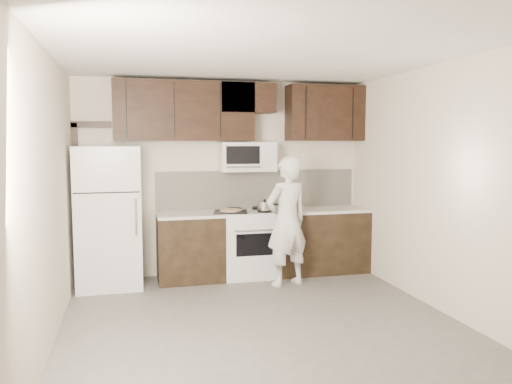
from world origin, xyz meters
name	(u,v)px	position (x,y,z in m)	size (l,w,h in m)	color
floor	(265,328)	(0.00, 0.00, 0.00)	(4.50, 4.50, 0.00)	#575451
back_wall	(223,178)	(0.00, 2.25, 1.35)	(4.00, 4.00, 0.00)	beige
ceiling	(266,52)	(0.00, 0.00, 2.70)	(4.50, 4.50, 0.00)	white
counter_run	(270,242)	(0.60, 1.94, 0.46)	(2.95, 0.64, 0.91)	black
stove	(249,243)	(0.30, 1.94, 0.46)	(0.76, 0.66, 0.94)	silver
backsplash	(258,189)	(0.50, 2.24, 1.18)	(2.90, 0.02, 0.54)	beige
upper_cabinets	(240,111)	(0.21, 2.08, 2.28)	(3.48, 0.35, 0.78)	black
microwave	(247,157)	(0.30, 2.06, 1.65)	(0.76, 0.42, 0.40)	silver
refrigerator	(109,217)	(-1.55, 1.89, 0.90)	(0.80, 0.76, 1.80)	silver
door_trim	(80,188)	(-1.92, 2.21, 1.25)	(0.50, 0.08, 2.12)	black
saucepan	(265,207)	(0.48, 1.79, 0.98)	(0.32, 0.19, 0.18)	silver
baking_tray	(231,212)	(0.02, 1.84, 0.92)	(0.44, 0.33, 0.02)	black
pizza	(231,210)	(0.02, 1.84, 0.94)	(0.30, 0.30, 0.02)	tan
person	(287,221)	(0.67, 1.39, 0.84)	(0.61, 0.40, 1.68)	silver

